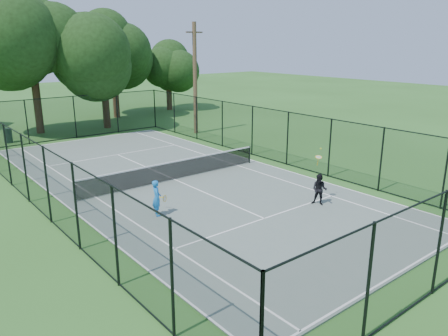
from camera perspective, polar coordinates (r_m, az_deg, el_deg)
ground at (r=21.84m, az=-6.45°, el=-1.66°), size 120.00×120.00×0.00m
tennis_court at (r=21.83m, az=-6.46°, el=-1.58°), size 11.00×24.00×0.06m
tennis_net at (r=21.67m, az=-6.50°, el=-0.20°), size 10.08×0.08×0.95m
fence at (r=21.43m, az=-6.58°, el=2.17°), size 13.10×26.10×3.00m
tree_near_left at (r=35.39m, az=-23.79°, el=13.05°), size 6.90×6.90×9.00m
tree_near_mid at (r=35.94m, az=-15.55°, el=12.77°), size 6.06×6.06×7.92m
tree_near_right at (r=40.89m, az=-14.34°, el=14.34°), size 6.49×6.49×8.95m
tree_far_right at (r=44.75m, az=-7.28°, el=12.30°), size 4.56×4.56×6.03m
trash_bin_right at (r=33.26m, az=-26.38°, el=3.82°), size 0.58×0.58×0.99m
utility_pole at (r=32.66m, az=-3.80°, el=11.61°), size 1.40×0.30×8.02m
player_blue at (r=17.26m, az=-8.78°, el=-3.89°), size 0.83×0.61×1.44m
player_black at (r=18.62m, az=12.36°, el=-2.75°), size 0.84×0.89×2.30m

